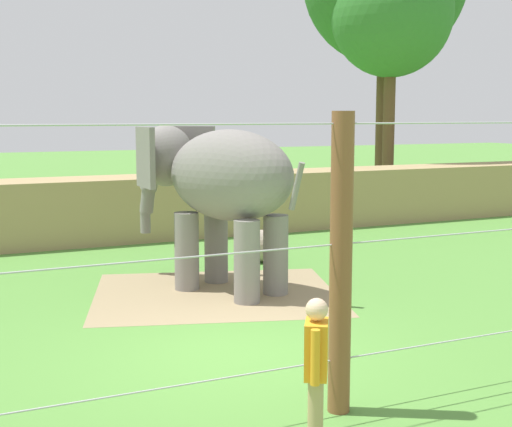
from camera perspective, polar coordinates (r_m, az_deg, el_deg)
ground_plane at (r=10.62m, az=-1.30°, el=-10.91°), size 120.00×120.00×0.00m
dirt_patch at (r=13.87m, az=-3.24°, el=-6.41°), size 5.57×5.12×0.01m
embankment_wall at (r=19.82m, az=-12.80°, el=0.27°), size 36.00×1.80×1.73m
elephant at (r=13.89m, az=-3.10°, el=2.54°), size 2.85×4.01×3.22m
enrichment_ball at (r=16.72m, az=0.41°, el=-2.60°), size 0.76×0.76×0.76m
cable_fence at (r=8.08m, az=5.97°, el=-4.19°), size 9.27×0.26×3.47m
zookeeper at (r=7.17m, az=4.82°, el=-12.54°), size 0.38×0.56×1.67m
tree_behind_wall at (r=27.59m, az=10.79°, el=15.44°), size 4.51×4.51×9.53m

